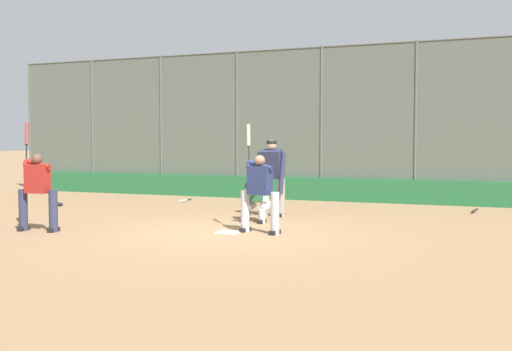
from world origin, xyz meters
TOP-DOWN VIEW (x-y plane):
  - ground_plane at (0.00, 0.00)m, footprint 160.00×160.00m
  - home_plate_marker at (0.00, 0.00)m, footprint 0.43×0.43m
  - backstop_fence at (0.00, -6.77)m, footprint 21.76×0.08m
  - padding_wall at (0.00, -6.67)m, footprint 21.25×0.18m
  - bleachers_beyond at (-1.83, -9.62)m, footprint 15.18×3.05m
  - batter_at_plate at (-0.58, -0.16)m, footprint 0.90×0.77m
  - catcher_behind_plate at (0.05, -1.61)m, footprint 0.62×0.74m
  - umpire_home at (0.06, -2.62)m, footprint 0.73×0.44m
  - batter_on_deck at (3.53, 1.20)m, footprint 1.05×0.61m
  - spare_bat_near_backstop at (-4.33, -5.21)m, footprint 0.15×0.85m
  - spare_bat_by_padding at (0.37, -4.37)m, footprint 0.26×0.84m
  - spare_bat_third_base_side at (3.60, -4.93)m, footprint 0.11×0.80m
  - fielding_glove_on_dirt at (6.23, -2.64)m, footprint 0.27×0.21m

SIDE VIEW (x-z plane):
  - ground_plane at x=0.00m, z-range 0.00..0.00m
  - home_plate_marker at x=0.00m, z-range 0.00..0.01m
  - spare_bat_near_backstop at x=-4.33m, z-range 0.00..0.07m
  - spare_bat_by_padding at x=0.37m, z-range 0.00..0.07m
  - spare_bat_third_base_side at x=3.60m, z-range 0.00..0.07m
  - fielding_glove_on_dirt at x=6.23m, z-range 0.00..0.10m
  - padding_wall at x=0.00m, z-range 0.00..0.68m
  - bleachers_beyond at x=-1.83m, z-range -0.31..1.49m
  - catcher_behind_plate at x=0.05m, z-range 0.02..1.19m
  - batter_at_plate at x=-0.58m, z-range -0.23..1.86m
  - batter_on_deck at x=3.53m, z-range -0.24..1.89m
  - umpire_home at x=0.06m, z-range 0.07..1.85m
  - backstop_fence at x=0.00m, z-range 0.09..4.64m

